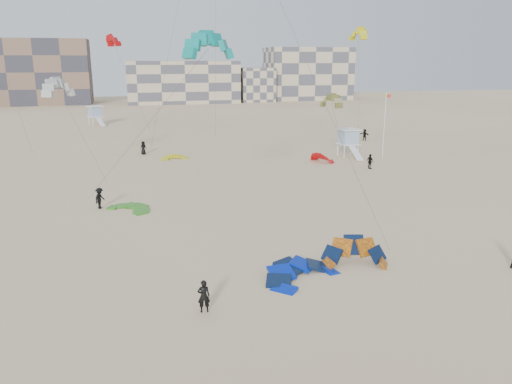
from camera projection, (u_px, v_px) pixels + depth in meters
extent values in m
plane|color=beige|center=(264.00, 321.00, 24.98)|extent=(320.00, 320.00, 0.00)
imported|color=black|center=(204.00, 296.00, 25.65)|extent=(0.67, 0.46, 1.78)
imported|color=black|center=(100.00, 198.00, 43.44)|extent=(1.22, 1.39, 1.87)
imported|color=black|center=(370.00, 161.00, 59.15)|extent=(0.73, 1.13, 1.78)
imported|color=black|center=(143.00, 148.00, 68.03)|extent=(1.05, 0.89, 1.83)
imported|color=black|center=(365.00, 135.00, 79.69)|extent=(1.38, 1.72, 1.83)
cylinder|color=#3F3F3F|center=(143.00, 130.00, 39.51)|extent=(9.77, 6.85, 12.45)
cylinder|color=#3F3F3F|center=(318.00, 88.00, 38.56)|extent=(2.23, 20.95, 18.99)
cylinder|color=#3F3F3F|center=(81.00, 133.00, 51.75)|extent=(5.03, 10.80, 8.44)
cylinder|color=#3F3F3F|center=(172.00, 39.00, 62.02)|extent=(6.57, 2.53, 28.16)
cylinder|color=#3F3F3F|center=(339.00, 131.00, 57.94)|extent=(2.98, 1.96, 7.01)
cylinder|color=#3F3F3F|center=(359.00, 85.00, 79.11)|extent=(0.81, 3.59, 15.29)
cylinder|color=#3F3F3F|center=(12.00, 91.00, 59.71)|extent=(2.42, 3.56, 15.89)
cylinder|color=#3F3F3F|center=(216.00, 48.00, 73.60)|extent=(0.50, 0.75, 26.33)
cylinder|color=#3F3F3F|center=(133.00, 89.00, 78.02)|extent=(5.04, 2.11, 14.23)
cube|color=white|center=(348.00, 144.00, 66.52)|extent=(2.62, 2.62, 0.13)
cube|color=#91ADC7|center=(348.00, 137.00, 66.27)|extent=(2.15, 2.15, 1.81)
cube|color=white|center=(349.00, 129.00, 66.02)|extent=(2.71, 2.71, 0.14)
cube|color=white|center=(356.00, 154.00, 64.46)|extent=(0.99, 2.60, 1.50)
cube|color=white|center=(96.00, 116.00, 97.77)|extent=(3.38, 3.38, 0.13)
cube|color=#91ADC7|center=(95.00, 111.00, 97.51)|extent=(2.77, 2.77, 1.83)
cube|color=white|center=(95.00, 106.00, 97.26)|extent=(3.50, 3.50, 0.15)
cube|color=white|center=(95.00, 122.00, 95.69)|extent=(1.89, 2.74, 1.51)
cylinder|color=white|center=(384.00, 125.00, 65.39)|extent=(0.11, 0.11, 8.55)
cube|color=red|center=(389.00, 96.00, 64.50)|extent=(0.64, 0.02, 0.43)
cube|color=#7C5E4B|center=(38.00, 72.00, 140.96)|extent=(28.00, 14.00, 18.00)
cube|color=beige|center=(182.00, 82.00, 147.49)|extent=(32.00, 16.00, 12.00)
cube|color=beige|center=(308.00, 74.00, 158.35)|extent=(26.00, 14.00, 16.00)
cube|color=beige|center=(256.00, 85.00, 151.11)|extent=(10.00, 10.00, 10.00)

